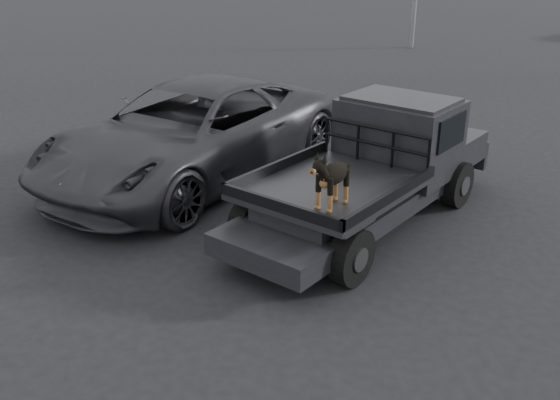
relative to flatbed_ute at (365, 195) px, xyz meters
The scene contains 6 objects.
ground 2.37m from the flatbed_ute, 84.93° to the right, with size 120.00×120.00×0.00m, color black.
flatbed_ute is the anchor object (origin of this frame).
ute_cab 1.31m from the flatbed_ute, 90.00° to the left, with size 1.72×1.30×0.88m, color black, non-canonical shape.
headache_rack 0.76m from the flatbed_ute, 90.00° to the left, with size 1.80×0.08×0.55m, color black, non-canonical shape.
dog 1.80m from the flatbed_ute, 75.16° to the right, with size 0.32×0.60×0.74m, color black, non-canonical shape.
parked_suv 3.50m from the flatbed_ute, behind, with size 2.86×6.20×1.72m, color #343339.
Camera 1 is at (4.25, -5.39, 4.10)m, focal length 40.00 mm.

